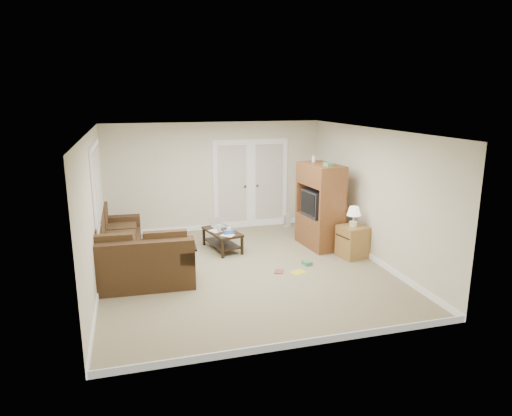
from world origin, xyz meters
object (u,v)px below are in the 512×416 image
object	(u,v)px
sectional_sofa	(124,254)
tv_armoire	(320,205)
side_cabinet	(352,239)
coffee_table	(222,239)

from	to	relation	value
sectional_sofa	tv_armoire	size ratio (longest dim) A/B	1.52
sectional_sofa	tv_armoire	bearing A→B (deg)	8.74
tv_armoire	side_cabinet	world-z (taller)	tv_armoire
sectional_sofa	coffee_table	distance (m)	2.06
side_cabinet	tv_armoire	bearing A→B (deg)	102.02
tv_armoire	side_cabinet	xyz separation A→B (m)	(0.35, -0.81, -0.51)
sectional_sofa	tv_armoire	world-z (taller)	tv_armoire
coffee_table	tv_armoire	distance (m)	2.13
coffee_table	sectional_sofa	bearing A→B (deg)	-173.07
sectional_sofa	side_cabinet	size ratio (longest dim) A/B	2.80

